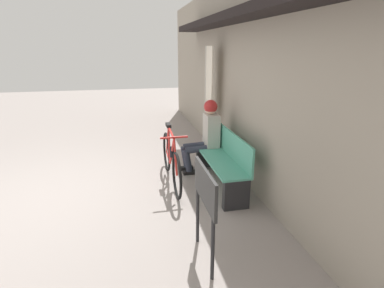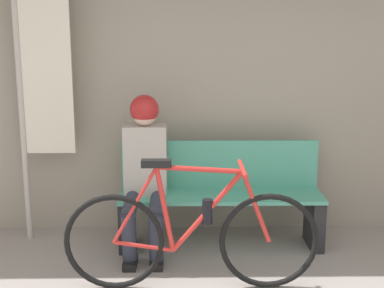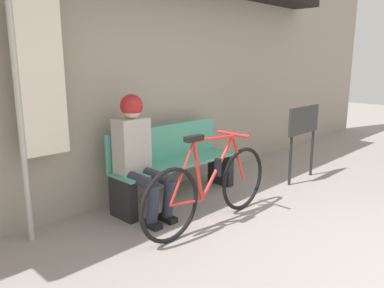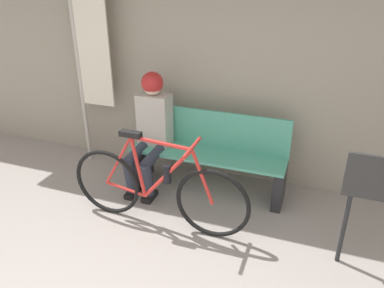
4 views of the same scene
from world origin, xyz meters
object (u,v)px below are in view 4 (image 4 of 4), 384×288
at_px(banner_pole, 89,56).
at_px(park_bench_near, 209,155).
at_px(bicycle, 157,189).
at_px(person_seated, 151,124).

bearing_deg(banner_pole, park_bench_near, -6.06).
relative_size(park_bench_near, bicycle, 0.94).
relative_size(park_bench_near, person_seated, 1.31).
xyz_separation_m(person_seated, banner_pole, (-0.87, 0.27, 0.59)).
bearing_deg(banner_pole, bicycle, -37.15).
bearing_deg(person_seated, banner_pole, 162.83).
bearing_deg(person_seated, bicycle, -61.38).
distance_m(person_seated, banner_pole, 1.08).
xyz_separation_m(bicycle, banner_pole, (-1.23, 0.93, 0.93)).
relative_size(park_bench_near, banner_pole, 0.78).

